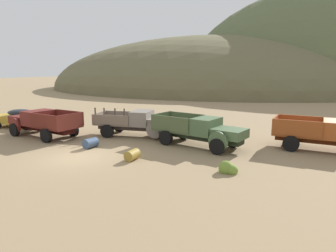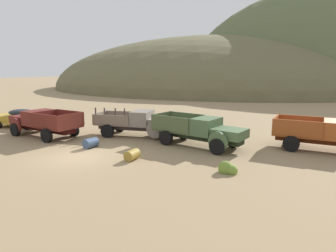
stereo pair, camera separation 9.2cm
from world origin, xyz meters
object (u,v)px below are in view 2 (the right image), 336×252
truck_oxblood (41,122)px  truck_primer_gray (141,123)px  truck_weathered_green (204,131)px  oil_drum_tipped (91,143)px  truck_oxide_orange (332,135)px  car_mustard (18,118)px  oil_drum_by_truck (132,155)px

truck_oxblood → truck_primer_gray: truck_primer_gray is taller
truck_weathered_green → oil_drum_tipped: 7.18m
truck_primer_gray → oil_drum_tipped: truck_primer_gray is taller
truck_weathered_green → oil_drum_tipped: size_ratio=6.72×
truck_oxblood → oil_drum_tipped: 5.78m
truck_oxide_orange → oil_drum_tipped: bearing=-155.8°
car_mustard → truck_oxblood: 4.75m
car_mustard → truck_weathered_green: (16.46, 0.20, 0.20)m
truck_oxblood → truck_oxide_orange: 19.69m
truck_weathered_green → truck_oxide_orange: size_ratio=1.09×
truck_oxblood → oil_drum_by_truck: (9.31, -2.40, -0.75)m
truck_oxblood → truck_weathered_green: bearing=-163.2°
truck_primer_gray → truck_oxide_orange: bearing=-5.0°
truck_primer_gray → oil_drum_tipped: (-1.20, -4.25, -0.71)m
truck_oxblood → truck_primer_gray: (6.79, 2.98, -0.02)m
truck_primer_gray → car_mustard: bearing=177.0°
truck_weathered_green → truck_oxide_orange: bearing=29.2°
truck_primer_gray → truck_weathered_green: (5.23, -1.13, -0.00)m
car_mustard → truck_weathered_green: truck_weathered_green is taller
truck_weathered_green → oil_drum_tipped: bearing=-141.4°
truck_oxide_orange → oil_drum_tipped: 14.69m
truck_weathered_green → truck_primer_gray: bearing=-179.5°
oil_drum_by_truck → truck_oxide_orange: bearing=32.7°
truck_weathered_green → truck_oxblood: bearing=-158.6°
car_mustard → oil_drum_tipped: (10.04, -2.92, -0.51)m
truck_oxblood → truck_oxide_orange: bearing=-160.2°
truck_oxblood → truck_oxide_orange: same height
car_mustard → truck_oxide_orange: 23.84m
truck_oxblood → oil_drum_by_truck: size_ratio=7.20×
truck_primer_gray → oil_drum_by_truck: size_ratio=7.01×
truck_oxblood → truck_primer_gray: bearing=-148.3°
truck_oxide_orange → oil_drum_by_truck: bearing=-144.2°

